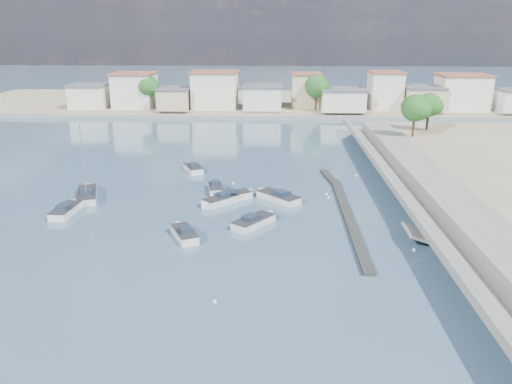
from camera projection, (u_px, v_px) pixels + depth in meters
ground at (280, 151)px, 80.68m from camera, size 400.00×400.00×0.00m
seawall_walkway at (452, 202)px, 53.98m from camera, size 5.00×90.00×1.80m
breakwater at (344, 208)px, 54.40m from camera, size 2.00×31.02×0.35m
far_shore_land at (280, 102)px, 129.87m from camera, size 160.00×40.00×1.40m
far_shore_quay at (280, 117)px, 110.01m from camera, size 160.00×2.50×0.80m
far_town at (327, 93)px, 113.78m from camera, size 113.01×12.80×8.35m
shore_trees at (320, 92)px, 105.12m from camera, size 74.56×38.32×7.92m
motorboat_a at (184, 234)px, 46.89m from camera, size 3.31×4.57×1.48m
motorboat_b at (235, 196)px, 57.53m from camera, size 4.51×3.89×1.48m
motorboat_c at (277, 197)px, 57.21m from camera, size 5.21×5.19×1.48m
motorboat_d at (219, 201)px, 55.75m from camera, size 4.14×4.15×1.48m
motorboat_e at (67, 210)px, 52.96m from camera, size 2.01×5.08×1.48m
motorboat_f at (193, 168)px, 69.00m from camera, size 3.39×4.71×1.48m
motorboat_g at (216, 189)px, 59.92m from camera, size 2.22×4.52×1.48m
motorboat_h at (255, 222)px, 49.87m from camera, size 4.42×4.97×1.48m
sailboat at (87, 194)px, 58.03m from camera, size 3.91×6.69×9.00m
mooring_buoys at (315, 208)px, 54.53m from camera, size 18.13×33.62×0.33m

